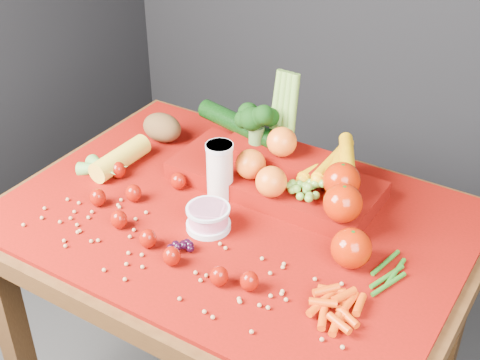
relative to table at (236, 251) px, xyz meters
The scene contains 12 objects.
table is the anchor object (origin of this frame).
red_cloth 0.10m from the table, ahead, with size 1.05×0.75×0.01m, color #760603.
milk_glass 0.21m from the table, 146.95° to the left, with size 0.07×0.07×0.14m.
yogurt_bowl 0.16m from the table, 109.89° to the right, with size 0.10×0.10×0.06m.
strawberry_scatter 0.23m from the table, 132.09° to the right, with size 0.54×0.28×0.05m.
dark_grape_cluster 0.22m from the table, 101.07° to the right, with size 0.06×0.05×0.03m, color black, non-canonical shape.
soybean_scatter 0.23m from the table, 90.00° to the right, with size 0.84×0.24×0.01m, color #B5804E, non-canonical shape.
corn_ear 0.40m from the table, behind, with size 0.18×0.23×0.06m.
potato 0.43m from the table, 152.01° to the left, with size 0.12×0.08×0.08m, color #503419.
baby_carrot_pile 0.38m from the table, 25.61° to the right, with size 0.17×0.17×0.03m, color #C93907, non-canonical shape.
green_bean_pile 0.40m from the table, ahead, with size 0.14×0.12×0.01m, color #205C15, non-canonical shape.
produce_mound 0.23m from the table, 71.00° to the left, with size 0.62×0.37×0.27m.
Camera 1 is at (0.68, -1.07, 1.69)m, focal length 50.00 mm.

